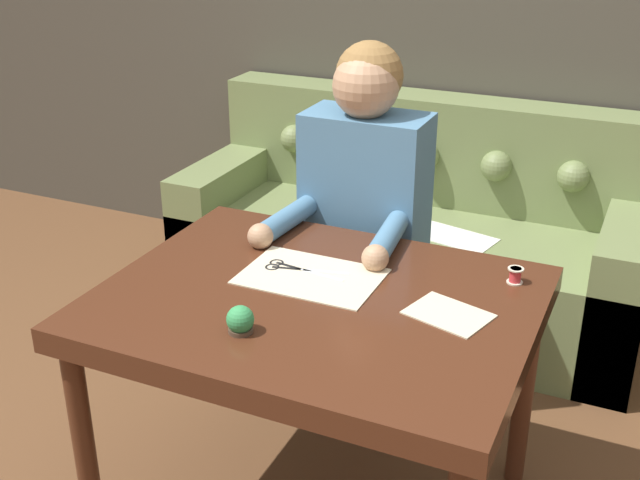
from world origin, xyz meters
TOP-DOWN VIEW (x-y plane):
  - wall_back at (0.00, 1.90)m, footprint 8.00×0.06m
  - dining_table at (0.03, 0.12)m, footprint 1.16×0.91m
  - couch at (-0.13, 1.50)m, footprint 1.98×0.82m
  - person at (-0.07, 0.73)m, footprint 0.46×0.58m
  - pattern_paper_main at (-0.03, 0.22)m, footprint 0.39×0.27m
  - pattern_paper_offcut at (0.39, 0.17)m, footprint 0.24×0.20m
  - scissors at (-0.10, 0.24)m, footprint 0.24×0.08m
  - thread_spool at (0.50, 0.42)m, footprint 0.04×0.04m
  - pin_cushion at (-0.06, -0.13)m, footprint 0.07×0.07m

SIDE VIEW (x-z plane):
  - couch at x=-0.13m, z-range -0.13..0.78m
  - dining_table at x=0.03m, z-range 0.30..1.04m
  - person at x=-0.07m, z-range 0.02..1.34m
  - pattern_paper_main at x=-0.03m, z-range 0.75..0.75m
  - pattern_paper_offcut at x=0.39m, z-range 0.75..0.75m
  - scissors at x=-0.10m, z-range 0.75..0.75m
  - thread_spool at x=0.50m, z-range 0.75..0.79m
  - pin_cushion at x=-0.06m, z-range 0.74..0.82m
  - wall_back at x=0.00m, z-range 0.00..2.60m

